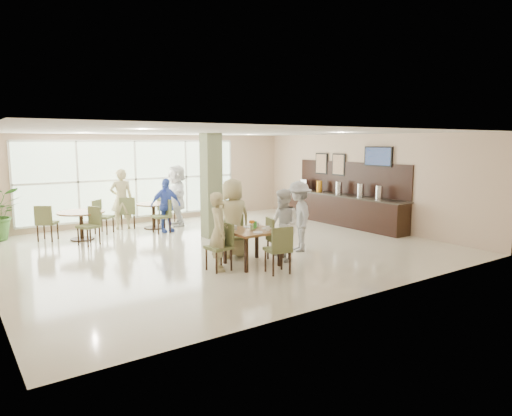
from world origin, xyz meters
TOP-DOWN VIEW (x-y plane):
  - ground at (0.00, 0.00)m, footprint 10.00×10.00m
  - room_shell at (0.00, 0.00)m, footprint 10.00×10.00m
  - window_bank at (-0.50, 4.46)m, footprint 7.00×0.04m
  - column at (0.40, 1.20)m, footprint 0.45×0.45m
  - main_table at (-0.31, -1.78)m, footprint 0.98×0.98m
  - round_table_left at (-2.60, 2.88)m, footprint 1.21×1.21m
  - round_table_right at (-0.40, 3.32)m, footprint 1.00×1.00m
  - chairs_main_table at (-0.30, -1.80)m, footprint 1.98×2.03m
  - chairs_table_left at (-2.62, 2.91)m, footprint 2.13×1.87m
  - chairs_table_right at (-0.44, 3.35)m, footprint 1.90×1.84m
  - tabletop_clutter at (-0.24, -1.78)m, footprint 0.77×0.80m
  - buffet_counter at (4.70, 0.51)m, footprint 0.64×4.70m
  - wall_tv at (4.94, -0.60)m, footprint 0.06×1.00m
  - framed_art_a at (4.95, 1.00)m, footprint 0.05×0.55m
  - framed_art_b at (4.95, 1.80)m, footprint 0.05×0.55m
  - teen_left at (-1.07, -1.72)m, footprint 0.56×0.67m
  - teen_far at (-0.28, -0.97)m, footprint 0.90×0.54m
  - teen_right at (0.44, -1.89)m, footprint 0.78×0.90m
  - teen_standing at (1.30, -1.37)m, footprint 1.01×1.23m
  - adult_a at (-0.33, 2.57)m, footprint 0.91×0.52m
  - adult_b at (0.38, 3.34)m, footprint 1.20×1.87m
  - adult_standing at (-1.22, 3.72)m, footprint 0.74×0.58m

SIDE VIEW (x-z plane):
  - ground at x=0.00m, z-range 0.00..0.00m
  - chairs_main_table at x=-0.30m, z-range 0.00..0.95m
  - chairs_table_left at x=-2.62m, z-range 0.00..0.95m
  - chairs_table_right at x=-0.44m, z-range 0.00..0.95m
  - round_table_right at x=-0.40m, z-range 0.17..0.92m
  - buffet_counter at x=4.70m, z-range -0.42..1.53m
  - round_table_left at x=-2.60m, z-range 0.22..0.97m
  - main_table at x=-0.31m, z-range 0.29..1.04m
  - adult_a at x=-0.33m, z-range 0.00..1.55m
  - teen_right at x=0.44m, z-range 0.00..1.57m
  - teen_left at x=-1.07m, z-range 0.00..1.59m
  - tabletop_clutter at x=-0.24m, z-range 0.71..0.91m
  - teen_standing at x=1.30m, z-range 0.00..1.66m
  - teen_far at x=-0.28m, z-range 0.00..1.77m
  - adult_standing at x=-1.22m, z-range 0.00..1.79m
  - adult_b at x=0.38m, z-range 0.00..1.87m
  - window_bank at x=-0.50m, z-range -2.10..4.90m
  - column at x=0.40m, z-range 0.00..2.80m
  - room_shell at x=0.00m, z-range -3.30..6.70m
  - framed_art_a at x=4.95m, z-range 1.50..2.20m
  - framed_art_b at x=4.95m, z-range 1.50..2.20m
  - wall_tv at x=4.94m, z-range 1.86..2.44m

